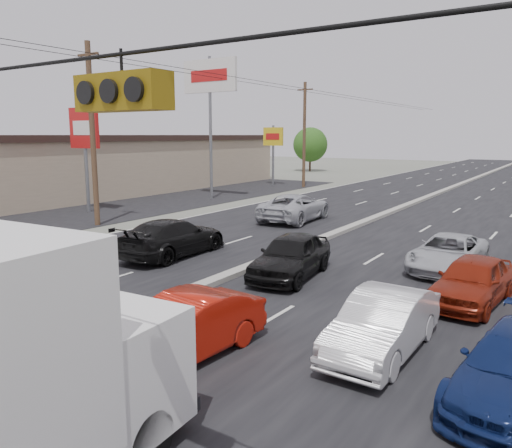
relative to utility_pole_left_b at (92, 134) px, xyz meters
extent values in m
cube|color=black|center=(12.50, 15.00, -5.11)|extent=(20.00, 160.00, 0.02)
cube|color=gray|center=(12.50, 15.00, -5.01)|extent=(0.50, 160.00, 0.20)
cube|color=tan|center=(-13.50, 10.00, -2.81)|extent=(12.00, 42.00, 4.60)
cube|color=black|center=(-4.50, 10.00, -5.11)|extent=(10.00, 42.00, 0.02)
cylinder|color=#422D1E|center=(0.00, 0.00, -0.11)|extent=(0.30, 0.30, 10.00)
cube|color=#422D1E|center=(0.00, 0.00, 4.19)|extent=(1.60, 0.12, 0.12)
cylinder|color=#422D1E|center=(0.00, 25.00, -0.11)|extent=(0.30, 0.30, 10.00)
cube|color=#422D1E|center=(0.00, 25.00, 4.19)|extent=(1.60, 0.12, 0.12)
cube|color=#72590C|center=(19.00, -15.00, 0.34)|extent=(1.05, 0.30, 0.35)
cylinder|color=slate|center=(-4.50, 3.00, -1.61)|extent=(0.24, 0.24, 7.00)
cube|color=#B21414|center=(-4.50, 3.00, 0.39)|extent=(2.60, 0.25, 2.60)
cylinder|color=slate|center=(-2.00, 13.00, 0.39)|extent=(0.24, 0.24, 11.00)
cube|color=silver|center=(-2.00, 13.00, 4.44)|extent=(5.00, 0.25, 2.50)
cylinder|color=slate|center=(-3.50, 25.00, -2.11)|extent=(0.24, 0.24, 6.00)
cube|color=gold|center=(-3.50, 25.00, -0.21)|extent=(2.20, 0.25, 1.80)
cylinder|color=#382619|center=(-9.50, 45.00, -4.03)|extent=(0.28, 0.28, 2.16)
sphere|color=#244D14|center=(-9.50, 45.00, -1.39)|extent=(4.80, 4.80, 4.80)
cube|color=white|center=(16.42, -13.35, -3.78)|extent=(2.68, 2.18, 1.92)
cylinder|color=black|center=(15.32, -13.69, -4.63)|extent=(0.38, 0.98, 0.96)
cylinder|color=black|center=(17.55, -13.54, -4.63)|extent=(0.38, 0.98, 0.96)
imported|color=#A9170A|center=(15.50, -10.34, -4.39)|extent=(1.87, 4.47, 1.44)
imported|color=black|center=(14.30, -3.18, -4.32)|extent=(2.43, 4.80, 1.57)
imported|color=silver|center=(19.20, -7.57, -4.40)|extent=(1.58, 4.35, 1.42)
imported|color=#AFB1B7|center=(18.82, 0.86, -4.45)|extent=(2.34, 4.82, 1.32)
imported|color=maroon|center=(20.30, -2.75, -4.38)|extent=(2.15, 4.42, 1.45)
imported|color=black|center=(8.55, -3.07, -4.32)|extent=(2.45, 5.50, 1.57)
imported|color=#B0B3B9|center=(8.64, 7.44, -4.31)|extent=(3.06, 5.94, 1.60)
camera|label=1|loc=(22.73, -18.40, -0.06)|focal=35.00mm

